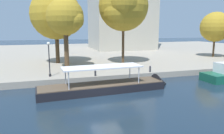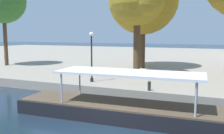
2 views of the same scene
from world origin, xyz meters
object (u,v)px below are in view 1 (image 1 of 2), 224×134
at_px(lamp_post, 49,57).
at_px(tree_5, 66,18).
at_px(tree_2, 123,7).
at_px(tour_boat_1, 112,88).
at_px(tree_0, 56,15).
at_px(tree_4, 214,28).
at_px(mooring_bollard_1, 95,73).
at_px(mooring_bollard_2, 150,69).

distance_m(lamp_post, tree_5, 6.95).
bearing_deg(tree_2, tour_boat_1, -114.48).
distance_m(tree_0, tree_4, 29.89).
distance_m(mooring_bollard_1, tree_5, 9.17).
bearing_deg(tree_5, mooring_bollard_2, -30.33).
height_order(tree_0, tree_4, tree_0).
bearing_deg(mooring_bollard_1, tree_5, 114.00).
height_order(tour_boat_1, lamp_post, lamp_post).
bearing_deg(mooring_bollard_1, mooring_bollard_2, 1.07).
height_order(lamp_post, tree_0, tree_0).
bearing_deg(lamp_post, tree_4, 15.96).
bearing_deg(tour_boat_1, tree_5, 106.98).
bearing_deg(mooring_bollard_2, tree_4, 28.14).
xyz_separation_m(tree_0, tree_5, (1.12, -5.22, -0.74)).
bearing_deg(tree_4, mooring_bollard_1, -158.60).
distance_m(tour_boat_1, mooring_bollard_2, 7.55).
distance_m(mooring_bollard_1, tree_2, 12.76).
distance_m(lamp_post, tree_2, 14.28).
bearing_deg(tree_0, tour_boat_1, -72.84).
height_order(mooring_bollard_1, mooring_bollard_2, mooring_bollard_2).
bearing_deg(tour_boat_1, tree_4, 26.48).
distance_m(tour_boat_1, lamp_post, 8.38).
relative_size(tour_boat_1, tree_0, 1.20).
height_order(mooring_bollard_2, lamp_post, lamp_post).
bearing_deg(mooring_bollard_2, tree_5, 149.67).
bearing_deg(tree_4, tree_2, -172.05).
xyz_separation_m(mooring_bollard_2, lamp_post, (-12.31, 1.17, 1.84)).
xyz_separation_m(lamp_post, tree_2, (11.14, 6.12, 6.51)).
relative_size(tree_0, tree_5, 1.21).
height_order(tree_0, tree_5, tree_0).
xyz_separation_m(mooring_bollard_1, mooring_bollard_2, (7.21, 0.14, 0.08)).
height_order(mooring_bollard_2, tree_0, tree_0).
height_order(tour_boat_1, tree_5, tree_5).
relative_size(mooring_bollard_1, lamp_post, 0.17).
distance_m(mooring_bollard_1, mooring_bollard_2, 7.21).
relative_size(mooring_bollard_1, tree_4, 0.08).
bearing_deg(tree_5, tree_0, 102.12).
height_order(tree_2, tree_5, tree_2).
bearing_deg(tree_0, mooring_bollard_1, -71.38).
bearing_deg(lamp_post, tree_0, 82.11).
distance_m(tour_boat_1, tree_5, 12.71).
relative_size(lamp_post, tree_2, 0.31).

